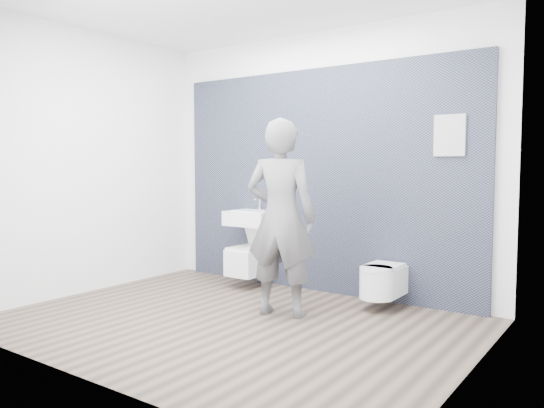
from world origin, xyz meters
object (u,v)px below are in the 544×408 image
Objects in this scene: toilet_rounded at (381,281)px; visitor at (281,218)px; washbasin at (252,218)px; toilet_square at (250,259)px.

visitor is at bearing -132.69° from toilet_rounded.
visitor reaches higher than toilet_rounded.
washbasin is 0.83× the size of toilet_square.
washbasin is 0.47m from toilet_square.
washbasin is 1.23m from visitor.
washbasin is 1.00× the size of toilet_rounded.
washbasin reaches higher than toilet_rounded.
toilet_square is 1.33m from visitor.
toilet_square is at bearing 178.99° from toilet_rounded.
washbasin is 1.68m from toilet_rounded.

